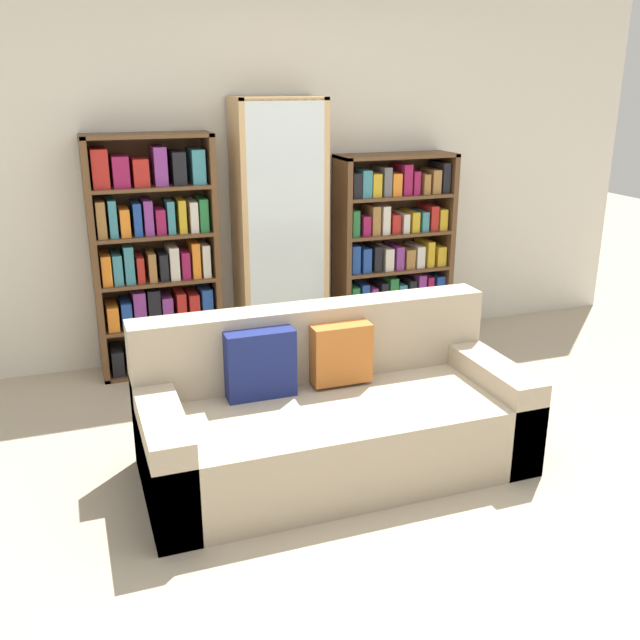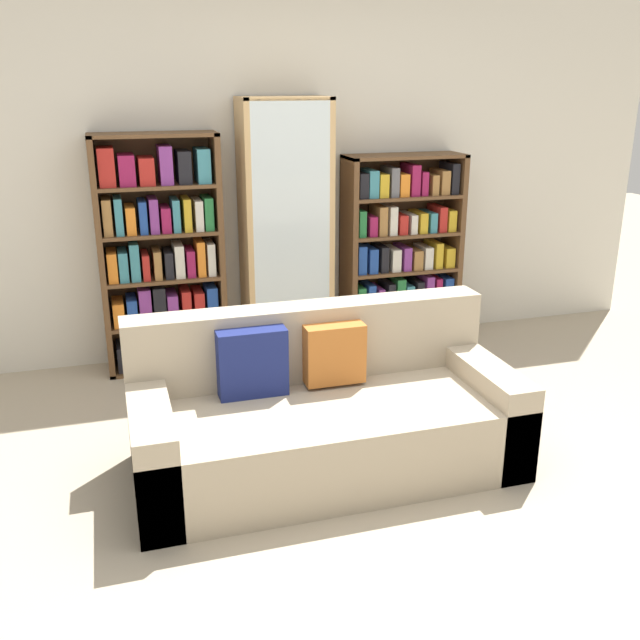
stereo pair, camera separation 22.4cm
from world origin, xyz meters
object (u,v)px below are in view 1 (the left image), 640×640
at_px(display_cabinet, 279,232).
at_px(bookshelf_right, 393,252).
at_px(wine_bottle, 348,346).
at_px(couch, 331,416).
at_px(bookshelf_left, 155,260).

xyz_separation_m(display_cabinet, bookshelf_right, (0.91, 0.02, -0.22)).
height_order(bookshelf_right, wine_bottle, bookshelf_right).
height_order(display_cabinet, bookshelf_right, display_cabinet).
relative_size(couch, bookshelf_left, 1.21).
bearing_deg(display_cabinet, wine_bottle, -42.15).
bearing_deg(couch, wine_bottle, 64.29).
relative_size(bookshelf_right, wine_bottle, 4.25).
bearing_deg(bookshelf_left, bookshelf_right, 0.01).
xyz_separation_m(couch, bookshelf_left, (-0.66, 1.66, 0.52)).
bearing_deg(couch, display_cabinet, 82.27).
xyz_separation_m(bookshelf_left, wine_bottle, (1.28, -0.38, -0.66)).
xyz_separation_m(bookshelf_right, wine_bottle, (-0.52, -0.38, -0.57)).
relative_size(bookshelf_left, display_cabinet, 0.88).
distance_m(bookshelf_left, bookshelf_right, 1.80).
bearing_deg(display_cabinet, bookshelf_right, 1.06).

